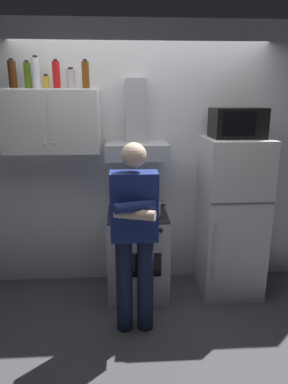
{
  "coord_description": "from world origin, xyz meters",
  "views": [
    {
      "loc": [
        -0.17,
        -2.93,
        1.96
      ],
      "look_at": [
        0.0,
        0.0,
        1.15
      ],
      "focal_mm": 31.7,
      "sensor_mm": 36.0,
      "label": 1
    }
  ],
  "objects_px": {
    "person_standing": "(134,233)",
    "bottle_beer_brown": "(86,75)",
    "bottle_canister_steel": "(71,79)",
    "bottle_olive_oil": "(28,76)",
    "stove_oven": "(138,253)",
    "bottle_spice_jar": "(46,82)",
    "cooking_pot": "(152,210)",
    "range_hood": "(137,138)",
    "upper_cabinet": "(52,122)",
    "bottle_rum_dark": "(12,75)",
    "bottle_vodka_clear": "(36,73)",
    "bottle_soda_red": "(56,75)",
    "refrigerator": "(231,217)",
    "microwave": "(237,123)"
  },
  "relations": [
    {
      "from": "bottle_canister_steel",
      "to": "bottle_vodka_clear",
      "type": "relative_size",
      "value": 0.65
    },
    {
      "from": "bottle_soda_red",
      "to": "range_hood",
      "type": "bearing_deg",
      "value": -0.38
    },
    {
      "from": "cooking_pot",
      "to": "bottle_olive_oil",
      "type": "height_order",
      "value": "bottle_olive_oil"
    },
    {
      "from": "stove_oven",
      "to": "person_standing",
      "type": "relative_size",
      "value": 0.53
    },
    {
      "from": "bottle_canister_steel",
      "to": "bottle_olive_oil",
      "type": "height_order",
      "value": "bottle_olive_oil"
    },
    {
      "from": "person_standing",
      "to": "bottle_beer_brown",
      "type": "bearing_deg",
      "value": 119.66
    },
    {
      "from": "refrigerator",
      "to": "microwave",
      "type": "height_order",
      "value": "microwave"
    },
    {
      "from": "microwave",
      "to": "bottle_vodka_clear",
      "type": "height_order",
      "value": "bottle_vodka_clear"
    },
    {
      "from": "microwave",
      "to": "bottle_vodka_clear",
      "type": "relative_size",
      "value": 1.67
    },
    {
      "from": "bottle_soda_red",
      "to": "bottle_olive_oil",
      "type": "relative_size",
      "value": 1.03
    },
    {
      "from": "stove_oven",
      "to": "bottle_spice_jar",
      "type": "bearing_deg",
      "value": 168.57
    },
    {
      "from": "cooking_pot",
      "to": "bottle_olive_oil",
      "type": "distance_m",
      "value": 1.7
    },
    {
      "from": "stove_oven",
      "to": "bottle_beer_brown",
      "type": "distance_m",
      "value": 1.81
    },
    {
      "from": "range_hood",
      "to": "microwave",
      "type": "bearing_deg",
      "value": -6.46
    },
    {
      "from": "microwave",
      "to": "bottle_vodka_clear",
      "type": "xyz_separation_m",
      "value": [
        -1.87,
        0.13,
        0.45
      ]
    },
    {
      "from": "upper_cabinet",
      "to": "bottle_olive_oil",
      "type": "relative_size",
      "value": 3.61
    },
    {
      "from": "microwave",
      "to": "bottle_soda_red",
      "type": "xyz_separation_m",
      "value": [
        -1.68,
        0.11,
        0.43
      ]
    },
    {
      "from": "refrigerator",
      "to": "bottle_rum_dark",
      "type": "height_order",
      "value": "bottle_rum_dark"
    },
    {
      "from": "range_hood",
      "to": "bottle_beer_brown",
      "type": "bearing_deg",
      "value": -179.81
    },
    {
      "from": "bottle_vodka_clear",
      "to": "person_standing",
      "type": "bearing_deg",
      "value": -40.97
    },
    {
      "from": "stove_oven",
      "to": "person_standing",
      "type": "height_order",
      "value": "person_standing"
    },
    {
      "from": "bottle_vodka_clear",
      "to": "bottle_olive_oil",
      "type": "bearing_deg",
      "value": 165.03
    },
    {
      "from": "bottle_canister_steel",
      "to": "person_standing",
      "type": "bearing_deg",
      "value": -53.44
    },
    {
      "from": "person_standing",
      "to": "bottle_rum_dark",
      "type": "distance_m",
      "value": 1.82
    },
    {
      "from": "bottle_soda_red",
      "to": "bottle_spice_jar",
      "type": "height_order",
      "value": "bottle_soda_red"
    },
    {
      "from": "bottle_rum_dark",
      "to": "bottle_vodka_clear",
      "type": "relative_size",
      "value": 0.91
    },
    {
      "from": "bottle_rum_dark",
      "to": "bottle_olive_oil",
      "type": "distance_m",
      "value": 0.13
    },
    {
      "from": "upper_cabinet",
      "to": "range_hood",
      "type": "bearing_deg",
      "value": 0.09
    },
    {
      "from": "bottle_vodka_clear",
      "to": "bottle_rum_dark",
      "type": "bearing_deg",
      "value": -176.13
    },
    {
      "from": "range_hood",
      "to": "bottle_olive_oil",
      "type": "xyz_separation_m",
      "value": [
        -1.0,
        0.04,
        0.57
      ]
    },
    {
      "from": "range_hood",
      "to": "cooking_pot",
      "type": "height_order",
      "value": "range_hood"
    },
    {
      "from": "range_hood",
      "to": "bottle_olive_oil",
      "type": "bearing_deg",
      "value": 177.54
    },
    {
      "from": "microwave",
      "to": "bottle_spice_jar",
      "type": "relative_size",
      "value": 3.63
    },
    {
      "from": "person_standing",
      "to": "bottle_vodka_clear",
      "type": "xyz_separation_m",
      "value": [
        -0.87,
        0.75,
        1.29
      ]
    },
    {
      "from": "stove_oven",
      "to": "bottle_olive_oil",
      "type": "relative_size",
      "value": 3.51
    },
    {
      "from": "bottle_beer_brown",
      "to": "person_standing",
      "type": "bearing_deg",
      "value": -60.34
    },
    {
      "from": "stove_oven",
      "to": "microwave",
      "type": "bearing_deg",
      "value": 1.15
    },
    {
      "from": "bottle_olive_oil",
      "to": "refrigerator",
      "type": "bearing_deg",
      "value": -4.94
    },
    {
      "from": "range_hood",
      "to": "bottle_rum_dark",
      "type": "xyz_separation_m",
      "value": [
        -1.13,
        0.01,
        0.58
      ]
    },
    {
      "from": "cooking_pot",
      "to": "bottle_canister_steel",
      "type": "xyz_separation_m",
      "value": [
        -0.73,
        0.26,
        1.2
      ]
    },
    {
      "from": "bottle_spice_jar",
      "to": "microwave",
      "type": "bearing_deg",
      "value": -4.8
    },
    {
      "from": "range_hood",
      "to": "bottle_vodka_clear",
      "type": "xyz_separation_m",
      "value": [
        -0.92,
        0.02,
        0.59
      ]
    },
    {
      "from": "stove_oven",
      "to": "range_hood",
      "type": "xyz_separation_m",
      "value": [
        0.0,
        0.13,
        1.16
      ]
    },
    {
      "from": "bottle_olive_oil",
      "to": "cooking_pot",
      "type": "bearing_deg",
      "value": -14.31
    },
    {
      "from": "cooking_pot",
      "to": "bottle_soda_red",
      "type": "xyz_separation_m",
      "value": [
        -0.86,
        0.25,
        1.23
      ]
    },
    {
      "from": "refrigerator",
      "to": "cooking_pot",
      "type": "xyz_separation_m",
      "value": [
        -0.82,
        -0.12,
        0.14
      ]
    },
    {
      "from": "bottle_spice_jar",
      "to": "bottle_soda_red",
      "type": "bearing_deg",
      "value": -19.94
    },
    {
      "from": "bottle_soda_red",
      "to": "stove_oven",
      "type": "bearing_deg",
      "value": -10.17
    },
    {
      "from": "range_hood",
      "to": "bottle_beer_brown",
      "type": "height_order",
      "value": "bottle_beer_brown"
    },
    {
      "from": "bottle_olive_oil",
      "to": "bottle_soda_red",
      "type": "bearing_deg",
      "value": -8.07
    }
  ]
}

